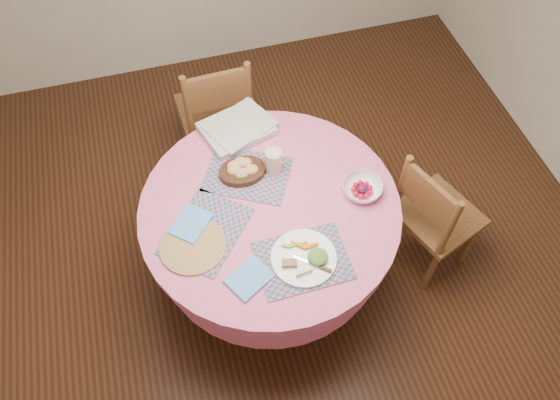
{
  "coord_description": "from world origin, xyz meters",
  "views": [
    {
      "loc": [
        -0.35,
        -1.4,
        2.86
      ],
      "look_at": [
        0.05,
        0.0,
        0.78
      ],
      "focal_mm": 35.0,
      "sensor_mm": 36.0,
      "label": 1
    }
  ],
  "objects": [
    {
      "name": "napkin_far",
      "position": [
        -0.37,
        -0.0,
        0.76
      ],
      "size": [
        0.22,
        0.23,
        0.01
      ],
      "primitive_type": "cube",
      "rotation": [
        0.0,
        0.0,
        0.83
      ],
      "color": "#5A95E8",
      "rests_on": "placemat_left"
    },
    {
      "name": "placemat_front",
      "position": [
        0.06,
        -0.32,
        0.75
      ],
      "size": [
        0.4,
        0.3,
        0.01
      ],
      "primitive_type": "cube",
      "rotation": [
        0.0,
        0.0,
        0.01
      ],
      "color": "#13626A",
      "rests_on": "dining_table"
    },
    {
      "name": "placemat_back",
      "position": [
        -0.06,
        0.21,
        0.75
      ],
      "size": [
        0.49,
        0.46,
        0.01
      ],
      "primitive_type": "cube",
      "rotation": [
        0.0,
        0.0,
        -0.5
      ],
      "color": "#13626A",
      "rests_on": "dining_table"
    },
    {
      "name": "newspaper_stack",
      "position": [
        -0.04,
        0.5,
        0.78
      ],
      "size": [
        0.42,
        0.37,
        0.04
      ],
      "rotation": [
        0.0,
        0.0,
        0.3
      ],
      "color": "silver",
      "rests_on": "dining_table"
    },
    {
      "name": "fruit_bowl",
      "position": [
        0.44,
        -0.04,
        0.78
      ],
      "size": [
        0.23,
        0.23,
        0.06
      ],
      "rotation": [
        0.0,
        0.0,
        -0.23
      ],
      "color": "white",
      "rests_on": "dining_table"
    },
    {
      "name": "room_envelope",
      "position": [
        0.0,
        0.0,
        1.71
      ],
      "size": [
        4.01,
        4.01,
        2.71
      ],
      "color": "silver",
      "rests_on": "ground"
    },
    {
      "name": "dinner_plate",
      "position": [
        0.08,
        -0.32,
        0.77
      ],
      "size": [
        0.29,
        0.29,
        0.05
      ],
      "rotation": [
        0.0,
        0.0,
        -0.25
      ],
      "color": "white",
      "rests_on": "placemat_front"
    },
    {
      "name": "chair_back",
      "position": [
        -0.08,
        0.92,
        0.48
      ],
      "size": [
        0.44,
        0.42,
        0.92
      ],
      "rotation": [
        0.0,
        0.0,
        3.18
      ],
      "color": "brown",
      "rests_on": "ground"
    },
    {
      "name": "wicker_trivet",
      "position": [
        -0.39,
        -0.12,
        0.76
      ],
      "size": [
        0.3,
        0.3,
        0.01
      ],
      "primitive_type": "cylinder",
      "color": "olive",
      "rests_on": "dining_table"
    },
    {
      "name": "dining_table",
      "position": [
        0.0,
        0.0,
        0.56
      ],
      "size": [
        1.24,
        1.24,
        0.75
      ],
      "color": "#DE678C",
      "rests_on": "ground"
    },
    {
      "name": "bread_bowl",
      "position": [
        -0.08,
        0.22,
        0.79
      ],
      "size": [
        0.23,
        0.23,
        0.08
      ],
      "color": "black",
      "rests_on": "placemat_back"
    },
    {
      "name": "placemat_left",
      "position": [
        -0.32,
        -0.06,
        0.75
      ],
      "size": [
        0.49,
        0.5,
        0.01
      ],
      "primitive_type": "cube",
      "rotation": [
        0.0,
        0.0,
        0.86
      ],
      "color": "#13626A",
      "rests_on": "dining_table"
    },
    {
      "name": "ground",
      "position": [
        0.0,
        0.0,
        0.0
      ],
      "size": [
        4.0,
        4.0,
        0.0
      ],
      "primitive_type": "plane",
      "color": "#331C0F",
      "rests_on": "ground"
    },
    {
      "name": "latte_mug",
      "position": [
        0.08,
        0.2,
        0.82
      ],
      "size": [
        0.12,
        0.08,
        0.13
      ],
      "color": "#CCBB8C",
      "rests_on": "placemat_back"
    },
    {
      "name": "chair_right",
      "position": [
        0.87,
        -0.1,
        0.45
      ],
      "size": [
        0.5,
        0.51,
        0.86
      ],
      "rotation": [
        0.0,
        0.0,
        1.93
      ],
      "color": "brown",
      "rests_on": "ground"
    },
    {
      "name": "napkin_near",
      "position": [
        -0.18,
        -0.34,
        0.76
      ],
      "size": [
        0.23,
        0.21,
        0.01
      ],
      "primitive_type": "cube",
      "rotation": [
        0.0,
        0.0,
        0.51
      ],
      "color": "#5A95E8",
      "rests_on": "dining_table"
    }
  ]
}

